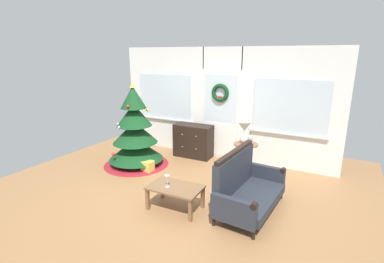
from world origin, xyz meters
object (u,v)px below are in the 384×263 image
Objects in this scene: table_lamp at (244,129)px; flower_vase at (250,140)px; coffee_table at (175,190)px; christmas_tree at (135,137)px; settee_sofa at (245,187)px; gift_box at (148,166)px; side_table at (245,153)px; dresser_cabinet at (193,141)px; wine_glass at (167,179)px.

table_lamp is 0.25m from flower_vase.
table_lamp is 1.99m from coffee_table.
flower_vase is at bearing 11.85° from christmas_tree.
settee_sofa is 2.34m from gift_box.
settee_sofa reaches higher than gift_box.
dresser_cabinet is at bearing 161.29° from side_table.
dresser_cabinet is 2.07× the size of table_lamp.
flower_vase is (2.43, 0.51, 0.14)m from christmas_tree.
flower_vase is 1.79× the size of wine_glass.
side_table is at bearing 149.04° from flower_vase.
side_table is at bearing 107.71° from settee_sofa.
settee_sofa is 3.42× the size of table_lamp.
gift_box is at bearing 167.70° from settee_sofa.
dresser_cabinet is 1.56m from table_lamp.
settee_sofa is at bearing 28.33° from wine_glass.
flower_vase is at bearing -30.96° from side_table.
christmas_tree is at bearing -168.15° from flower_vase.
dresser_cabinet is 2.60× the size of flower_vase.
side_table is 0.78× the size of coffee_table.
dresser_cabinet is (0.89, 1.06, -0.26)m from christmas_tree.
gift_box is at bearing -24.08° from christmas_tree.
settee_sofa is at bearing 27.86° from coffee_table.
coffee_table is (1.76, -1.22, -0.32)m from christmas_tree.
flower_vase is 2.19m from gift_box.
flower_vase is at bearing 66.74° from wine_glass.
wine_glass reaches higher than gift_box.
side_table is at bearing -18.71° from dresser_cabinet.
wine_glass is (-0.67, -1.85, 0.05)m from side_table.
christmas_tree reaches higher than side_table.
christmas_tree is 2.10m from wine_glass.
settee_sofa is (2.73, -0.70, -0.27)m from christmas_tree.
settee_sofa is 1.10m from coffee_table.
christmas_tree reaches higher than coffee_table.
christmas_tree is 2.02× the size of dresser_cabinet.
coffee_table is at bearing -68.98° from dresser_cabinet.
table_lamp is 2.15m from gift_box.
coffee_table is (-0.67, -1.72, -0.46)m from flower_vase.
side_table is 1.52× the size of table_lamp.
christmas_tree reaches higher than table_lamp.
wine_glass is at bearing -109.89° from side_table.
dresser_cabinet is 1.36× the size of side_table.
side_table reaches higher than gift_box.
side_table is 3.43× the size of wine_glass.
side_table is 1.88m from coffee_table.
coffee_table is 4.38× the size of wine_glass.
side_table is 0.33m from flower_vase.
settee_sofa reaches higher than dresser_cabinet.
christmas_tree reaches higher than gift_box.
dresser_cabinet is 1.68m from flower_vase.
dresser_cabinet is 2.46m from wine_glass.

